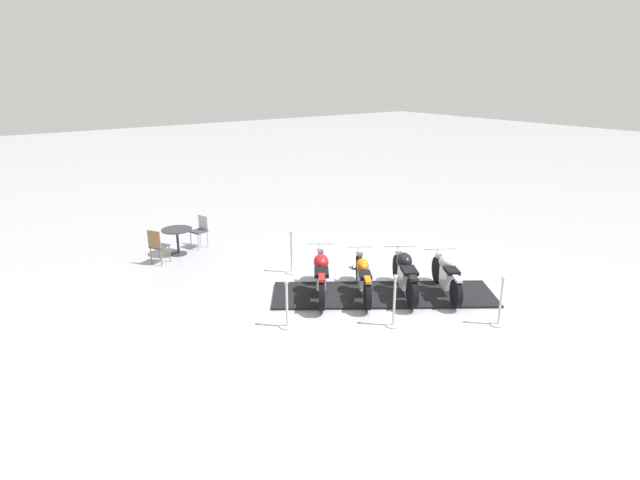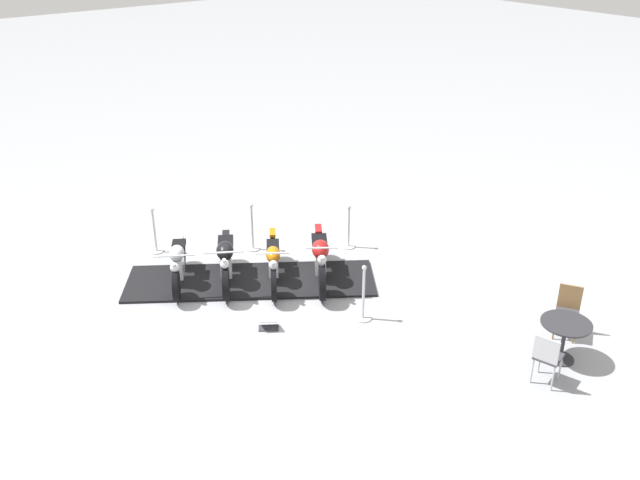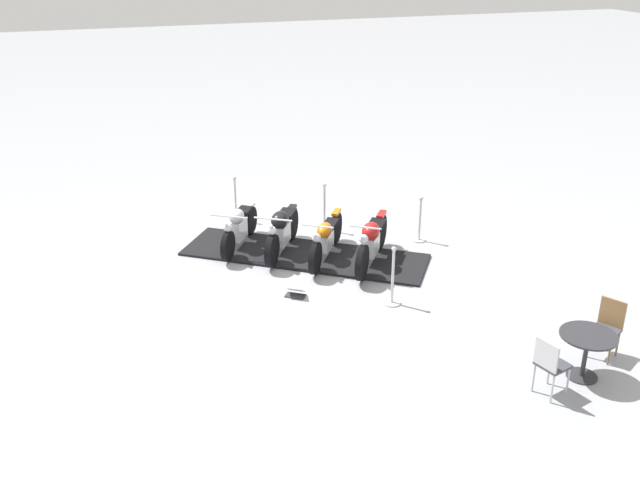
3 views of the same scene
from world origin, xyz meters
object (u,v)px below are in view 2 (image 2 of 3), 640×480
object	(u,v)px
stanchion_right_rear	(363,302)
cafe_chair_near_table	(568,308)
motorcycle_chrome	(178,263)
cafe_table	(565,332)
motorcycle_black	(226,260)
motorcycle_maroon	(320,257)
stanchion_left_rear	(349,233)
stanchion_left_mid	(252,234)
motorcycle_copper	(273,261)
cafe_chair_across_table	(547,356)
info_placard	(269,325)
stanchion_left_front	(155,237)

from	to	relation	value
stanchion_right_rear	cafe_chair_near_table	size ratio (longest dim) A/B	1.19
motorcycle_chrome	cafe_table	size ratio (longest dim) A/B	2.11
motorcycle_black	motorcycle_maroon	distance (m)	1.91
motorcycle_chrome	stanchion_left_rear	bearing A→B (deg)	110.10
motorcycle_black	stanchion_left_mid	xyz separation A→B (m)	(-0.98, 1.27, -0.16)
cafe_chair_near_table	cafe_table	bearing A→B (deg)	0.00
stanchion_left_rear	cafe_table	world-z (taller)	stanchion_left_rear
motorcycle_chrome	motorcycle_copper	world-z (taller)	motorcycle_copper
cafe_chair_across_table	info_placard	bearing A→B (deg)	107.21
stanchion_left_mid	cafe_chair_near_table	world-z (taller)	stanchion_left_mid
cafe_table	cafe_chair_near_table	xyz separation A→B (m)	(-0.42, 0.71, -0.02)
cafe_chair_near_table	stanchion_right_rear	bearing A→B (deg)	-76.58
stanchion_left_mid	info_placard	size ratio (longest dim) A/B	2.68
stanchion_right_rear	info_placard	xyz separation A→B (m)	(-0.80, -1.59, -0.29)
motorcycle_black	cafe_table	size ratio (longest dim) A/B	2.20
cafe_chair_across_table	cafe_table	bearing A→B (deg)	-0.00
motorcycle_black	cafe_chair_across_table	world-z (taller)	motorcycle_black
stanchion_left_rear	info_placard	distance (m)	3.70
cafe_chair_near_table	motorcycle_chrome	bearing A→B (deg)	-82.20
motorcycle_copper	info_placard	xyz separation A→B (m)	(1.35, -1.05, -0.42)
cafe_chair_across_table	stanchion_left_mid	bearing A→B (deg)	83.31
motorcycle_black	motorcycle_maroon	xyz separation A→B (m)	(1.09, 1.56, 0.00)
motorcycle_copper	stanchion_left_rear	world-z (taller)	stanchion_left_rear
motorcycle_chrome	motorcycle_maroon	distance (m)	2.86
stanchion_left_front	motorcycle_copper	bearing A→B (deg)	24.78
info_placard	cafe_chair_near_table	xyz separation A→B (m)	(3.44, 4.11, 0.47)
motorcycle_chrome	motorcycle_copper	xyz separation A→B (m)	(1.10, 1.56, -0.02)
motorcycle_maroon	stanchion_left_front	distance (m)	3.90
stanchion_left_rear	info_placard	size ratio (longest dim) A/B	2.45
motorcycle_chrome	cafe_chair_near_table	bearing A→B (deg)	70.14
motorcycle_copper	cafe_chair_across_table	world-z (taller)	motorcycle_copper
motorcycle_black	motorcycle_maroon	bearing A→B (deg)	86.96
motorcycle_chrome	cafe_table	distance (m)	7.41
motorcycle_chrome	cafe_chair_near_table	distance (m)	7.48
motorcycle_copper	cafe_chair_near_table	world-z (taller)	motorcycle_copper
cafe_chair_across_table	cafe_chair_near_table	bearing A→B (deg)	7.49
info_placard	cafe_table	world-z (taller)	cafe_table
stanchion_left_rear	cafe_chair_near_table	bearing A→B (deg)	9.03
motorcycle_chrome	info_placard	xyz separation A→B (m)	(2.45, 0.51, -0.44)
stanchion_right_rear	cafe_chair_near_table	world-z (taller)	stanchion_right_rear
motorcycle_maroon	stanchion_right_rear	bearing A→B (deg)	26.64
stanchion_right_rear	motorcycle_black	bearing A→B (deg)	-154.10
stanchion_left_rear	stanchion_left_mid	bearing A→B (deg)	-125.03
info_placard	stanchion_left_mid	bearing A→B (deg)	-83.12
stanchion_left_rear	cafe_chair_near_table	xyz separation A→B (m)	(5.08, 0.81, 0.20)
motorcycle_chrome	cafe_chair_across_table	bearing A→B (deg)	57.55
motorcycle_maroon	stanchion_left_front	size ratio (longest dim) A/B	1.85
motorcycle_copper	stanchion_left_mid	xyz separation A→B (m)	(-1.53, 0.49, -0.10)
motorcycle_maroon	info_placard	distance (m)	2.06
cafe_table	stanchion_right_rear	bearing A→B (deg)	-149.33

